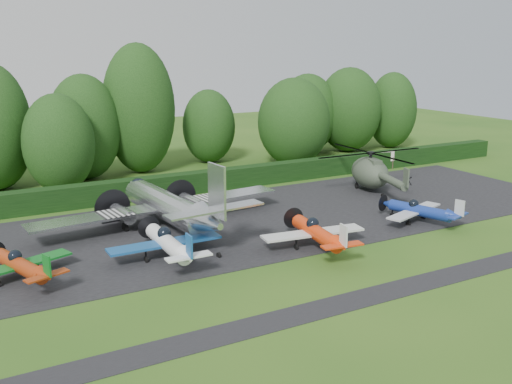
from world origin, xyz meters
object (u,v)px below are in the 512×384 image
light_plane_red (20,265)px  sign_board (380,158)px  light_plane_orange (316,232)px  light_plane_blue (420,210)px  light_plane_white (168,243)px  helicopter (371,170)px  transport_plane (168,206)px

light_plane_red → sign_board: (40.49, 14.72, 0.31)m
light_plane_orange → sign_board: (21.54, 18.46, 0.19)m
light_plane_red → light_plane_orange: 19.31m
sign_board → light_plane_blue: bearing=-132.3°
light_plane_red → sign_board: size_ratio=1.94×
light_plane_white → helicopter: 25.53m
sign_board → helicopter: bearing=-146.4°
light_plane_red → light_plane_blue: light_plane_red is taller
transport_plane → light_plane_white: (-2.36, -6.37, -0.62)m
transport_plane → light_plane_orange: bearing=-45.2°
transport_plane → light_plane_blue: 20.06m
transport_plane → helicopter: 21.81m
transport_plane → light_plane_blue: transport_plane is taller
light_plane_blue → sign_board: bearing=76.1°
helicopter → sign_board: (7.36, 7.15, -0.68)m
light_plane_blue → transport_plane: bearing=173.7°
helicopter → sign_board: helicopter is taller
light_plane_blue → helicopter: 10.88m
light_plane_orange → sign_board: 28.37m
light_plane_white → sign_board: (31.44, 15.59, 0.16)m
transport_plane → helicopter: size_ratio=1.48×
light_plane_blue → sign_board: 20.50m
light_plane_orange → transport_plane: bearing=121.9°
light_plane_orange → light_plane_blue: (10.75, 1.04, -0.14)m
light_plane_red → light_plane_orange: bearing=8.4°
transport_plane → sign_board: (29.08, 9.21, -0.46)m
light_plane_white → light_plane_red: bearing=174.6°
light_plane_orange → light_plane_blue: 10.80m
helicopter → light_plane_red: bearing=176.3°
light_plane_red → helicopter: helicopter is taller
light_plane_blue → light_plane_white: bearing=-167.2°
light_plane_red → light_plane_orange: size_ratio=0.90×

